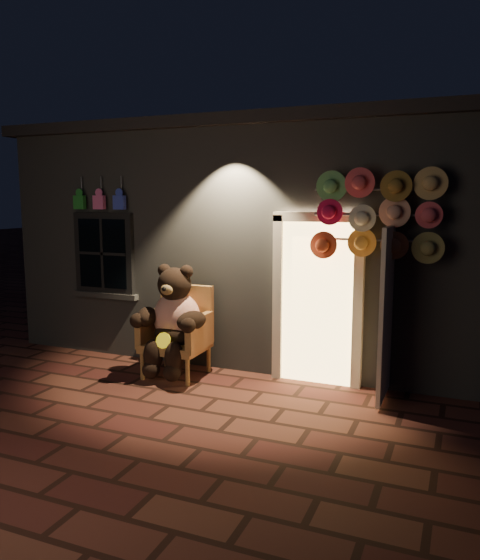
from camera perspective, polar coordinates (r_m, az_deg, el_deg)
The scene contains 5 objects.
ground at distance 6.48m, azimuth -7.47°, elevation -12.88°, with size 60.00×60.00×0.00m, color #562C21.
shop_building at distance 9.71m, azimuth 4.22°, elevation 4.84°, with size 7.30×5.95×3.51m.
wicker_armchair at distance 7.41m, azimuth -6.38°, elevation -5.30°, with size 0.83×0.75×1.19m.
teddy_bear at distance 7.24m, azimuth -6.99°, elevation -4.16°, with size 1.05×0.81×1.44m.
hat_rack at distance 6.56m, azimuth 14.19°, elevation 6.36°, with size 1.53×0.22×2.68m.
Camera 1 is at (3.06, -5.21, 2.36)m, focal length 35.00 mm.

